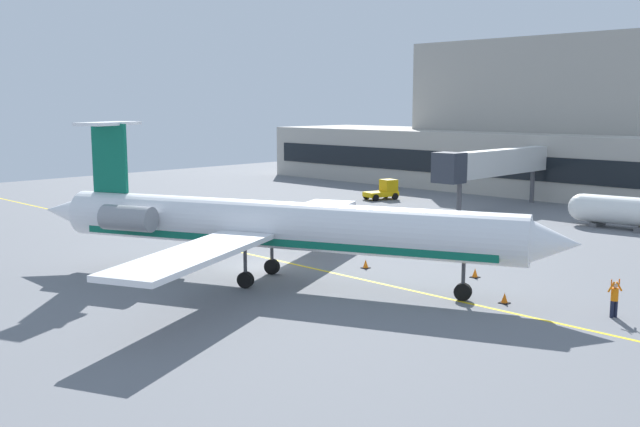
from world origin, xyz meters
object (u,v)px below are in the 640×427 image
object	(u,v)px
baggage_tug	(384,190)
fuel_tank	(620,211)
marshaller	(614,298)
regional_jet	(272,225)

from	to	relation	value
baggage_tug	fuel_tank	xyz separation A→B (m)	(25.09, -0.74, 0.52)
marshaller	regional_jet	bearing A→B (deg)	-157.98
baggage_tug	fuel_tank	distance (m)	25.10
fuel_tank	marshaller	world-z (taller)	fuel_tank
regional_jet	fuel_tank	xyz separation A→B (m)	(6.92, 31.39, -1.80)
fuel_tank	marshaller	xyz separation A→B (m)	(9.70, -24.67, -0.54)
fuel_tank	marshaller	bearing A→B (deg)	-68.54
fuel_tank	marshaller	size ratio (longest dim) A/B	4.46
fuel_tank	marshaller	distance (m)	26.51
marshaller	baggage_tug	bearing A→B (deg)	143.86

